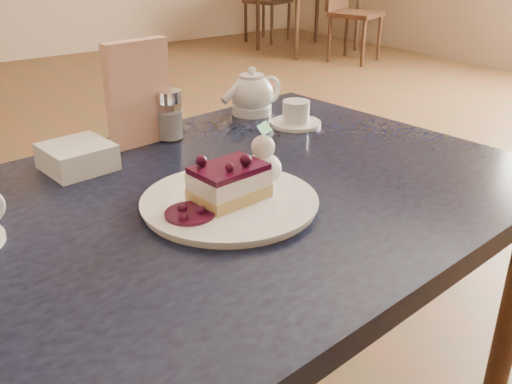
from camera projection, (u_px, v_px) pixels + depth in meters
main_table at (213, 236)px, 0.96m from camera, size 1.20×0.86×0.70m
dessert_plate at (230, 202)px, 0.90m from camera, size 0.27×0.27×0.01m
cheesecake_slice at (229, 183)px, 0.88m from camera, size 0.12×0.09×0.06m
whipped_cream at (263, 168)px, 0.94m from camera, size 0.06×0.06×0.06m
berry_sauce at (190, 214)px, 0.84m from camera, size 0.08×0.08×0.01m
tea_set at (260, 99)px, 1.31m from camera, size 0.18×0.24×0.10m
menu_card at (139, 94)px, 1.12m from camera, size 0.13×0.04×0.21m
sugar_shaker at (169, 114)px, 1.16m from camera, size 0.06×0.06×0.10m
napkin_stack at (77, 157)px, 1.03m from camera, size 0.12×0.12×0.05m
bg_table_far_right at (307, 44)px, 5.70m from camera, size 1.11×1.69×1.12m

